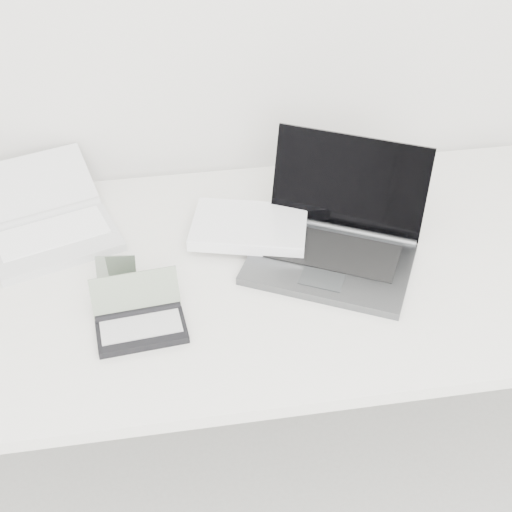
{
  "coord_description": "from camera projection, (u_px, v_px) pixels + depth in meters",
  "views": [
    {
      "loc": [
        -0.21,
        0.35,
        1.75
      ],
      "look_at": [
        -0.03,
        1.51,
        0.79
      ],
      "focal_mm": 50.0,
      "sensor_mm": 36.0,
      "label": 1
    }
  ],
  "objects": [
    {
      "name": "desk",
      "position": [
        266.0,
        280.0,
        1.62
      ],
      "size": [
        1.6,
        0.8,
        0.73
      ],
      "color": "white",
      "rests_on": "ground"
    },
    {
      "name": "palmtop_charcoal",
      "position": [
        140.0,
        321.0,
        1.42
      ],
      "size": [
        0.19,
        0.15,
        0.09
      ],
      "rotation": [
        0.0,
        0.0,
        0.09
      ],
      "color": "black",
      "rests_on": "desk"
    },
    {
      "name": "laptop_large",
      "position": [
        305.0,
        235.0,
        1.61
      ],
      "size": [
        0.55,
        0.44,
        0.23
      ],
      "rotation": [
        0.0,
        0.0,
        -0.48
      ],
      "color": "#4F5153",
      "rests_on": "desk"
    },
    {
      "name": "pda_silver",
      "position": [
        116.0,
        287.0,
        1.51
      ],
      "size": [
        0.09,
        0.1,
        0.07
      ],
      "rotation": [
        0.0,
        0.0,
        -0.1
      ],
      "color": "silver",
      "rests_on": "desk"
    },
    {
      "name": "netbook_open_white",
      "position": [
        48.0,
        224.0,
        1.67
      ],
      "size": [
        0.38,
        0.42,
        0.1
      ],
      "rotation": [
        0.0,
        0.0,
        0.32
      ],
      "color": "silver",
      "rests_on": "desk"
    }
  ]
}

